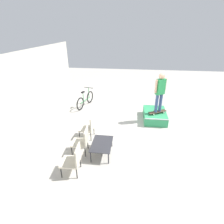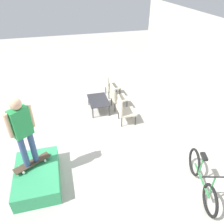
{
  "view_description": "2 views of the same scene",
  "coord_description": "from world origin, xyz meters",
  "px_view_note": "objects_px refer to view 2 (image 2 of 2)",
  "views": [
    {
      "loc": [
        -5.96,
        0.01,
        3.83
      ],
      "look_at": [
        0.12,
        0.75,
        0.86
      ],
      "focal_mm": 28.0,
      "sensor_mm": 36.0,
      "label": 1
    },
    {
      "loc": [
        5.06,
        -0.24,
        4.24
      ],
      "look_at": [
        0.13,
        1.01,
        0.85
      ],
      "focal_mm": 35.0,
      "sensor_mm": 36.0,
      "label": 2
    }
  ],
  "objects_px": {
    "patio_chair_left": "(110,84)",
    "patio_chair_right": "(124,110)",
    "skate_ramp_box": "(38,176)",
    "patio_chair_center": "(117,96)",
    "coffee_table": "(98,101)",
    "skateboard_on_ramp": "(32,163)",
    "bicycle": "(202,179)",
    "person_skater": "(22,128)"
  },
  "relations": [
    {
      "from": "patio_chair_right",
      "to": "person_skater",
      "type": "bearing_deg",
      "value": 123.65
    },
    {
      "from": "person_skater",
      "to": "coffee_table",
      "type": "bearing_deg",
      "value": -162.99
    },
    {
      "from": "patio_chair_right",
      "to": "bicycle",
      "type": "distance_m",
      "value": 3.04
    },
    {
      "from": "skate_ramp_box",
      "to": "coffee_table",
      "type": "relative_size",
      "value": 1.52
    },
    {
      "from": "patio_chair_left",
      "to": "coffee_table",
      "type": "bearing_deg",
      "value": 141.36
    },
    {
      "from": "person_skater",
      "to": "bicycle",
      "type": "relative_size",
      "value": 1.02
    },
    {
      "from": "person_skater",
      "to": "bicycle",
      "type": "distance_m",
      "value": 4.0
    },
    {
      "from": "person_skater",
      "to": "patio_chair_right",
      "type": "height_order",
      "value": "person_skater"
    },
    {
      "from": "person_skater",
      "to": "patio_chair_left",
      "type": "bearing_deg",
      "value": -162.03
    },
    {
      "from": "patio_chair_left",
      "to": "bicycle",
      "type": "xyz_separation_m",
      "value": [
        4.74,
        0.91,
        -0.13
      ]
    },
    {
      "from": "patio_chair_left",
      "to": "patio_chair_right",
      "type": "xyz_separation_m",
      "value": [
        1.84,
        -0.0,
        0.0
      ]
    },
    {
      "from": "coffee_table",
      "to": "bicycle",
      "type": "height_order",
      "value": "bicycle"
    },
    {
      "from": "skate_ramp_box",
      "to": "bicycle",
      "type": "xyz_separation_m",
      "value": [
        1.12,
        3.54,
        0.16
      ]
    },
    {
      "from": "coffee_table",
      "to": "patio_chair_center",
      "type": "distance_m",
      "value": 0.66
    },
    {
      "from": "coffee_table",
      "to": "bicycle",
      "type": "distance_m",
      "value": 4.13
    },
    {
      "from": "skateboard_on_ramp",
      "to": "patio_chair_left",
      "type": "xyz_separation_m",
      "value": [
        -3.45,
        2.71,
        0.01
      ]
    },
    {
      "from": "skateboard_on_ramp",
      "to": "skate_ramp_box",
      "type": "bearing_deg",
      "value": 84.84
    },
    {
      "from": "patio_chair_left",
      "to": "patio_chair_right",
      "type": "height_order",
      "value": "same"
    },
    {
      "from": "patio_chair_center",
      "to": "patio_chair_right",
      "type": "xyz_separation_m",
      "value": [
        0.91,
        0.0,
        0.0
      ]
    },
    {
      "from": "skate_ramp_box",
      "to": "person_skater",
      "type": "relative_size",
      "value": 0.87
    },
    {
      "from": "skate_ramp_box",
      "to": "patio_chair_center",
      "type": "xyz_separation_m",
      "value": [
        -2.7,
        2.63,
        0.29
      ]
    },
    {
      "from": "skate_ramp_box",
      "to": "skateboard_on_ramp",
      "type": "bearing_deg",
      "value": -156.21
    },
    {
      "from": "patio_chair_left",
      "to": "bicycle",
      "type": "bearing_deg",
      "value": -172.49
    },
    {
      "from": "skateboard_on_ramp",
      "to": "person_skater",
      "type": "bearing_deg",
      "value": 106.05
    },
    {
      "from": "patio_chair_right",
      "to": "patio_chair_center",
      "type": "bearing_deg",
      "value": 2.83
    },
    {
      "from": "patio_chair_center",
      "to": "patio_chair_right",
      "type": "distance_m",
      "value": 0.91
    },
    {
      "from": "skateboard_on_ramp",
      "to": "patio_chair_center",
      "type": "xyz_separation_m",
      "value": [
        -2.53,
        2.71,
        0.01
      ]
    },
    {
      "from": "skateboard_on_ramp",
      "to": "bicycle",
      "type": "bearing_deg",
      "value": 131.45
    },
    {
      "from": "skateboard_on_ramp",
      "to": "patio_chair_center",
      "type": "relative_size",
      "value": 0.92
    },
    {
      "from": "skateboard_on_ramp",
      "to": "coffee_table",
      "type": "distance_m",
      "value": 3.27
    },
    {
      "from": "patio_chair_left",
      "to": "bicycle",
      "type": "height_order",
      "value": "bicycle"
    },
    {
      "from": "patio_chair_center",
      "to": "coffee_table",
      "type": "bearing_deg",
      "value": 86.78
    },
    {
      "from": "person_skater",
      "to": "patio_chair_left",
      "type": "height_order",
      "value": "person_skater"
    },
    {
      "from": "skate_ramp_box",
      "to": "skateboard_on_ramp",
      "type": "relative_size",
      "value": 1.77
    },
    {
      "from": "skateboard_on_ramp",
      "to": "coffee_table",
      "type": "bearing_deg",
      "value": -158.01
    },
    {
      "from": "patio_chair_center",
      "to": "skateboard_on_ramp",
      "type": "bearing_deg",
      "value": 130.26
    },
    {
      "from": "coffee_table",
      "to": "person_skater",
      "type": "bearing_deg",
      "value": -39.06
    },
    {
      "from": "patio_chair_left",
      "to": "patio_chair_center",
      "type": "height_order",
      "value": "same"
    },
    {
      "from": "skateboard_on_ramp",
      "to": "patio_chair_right",
      "type": "relative_size",
      "value": 0.92
    },
    {
      "from": "patio_chair_left",
      "to": "bicycle",
      "type": "relative_size",
      "value": 0.55
    },
    {
      "from": "coffee_table",
      "to": "patio_chair_right",
      "type": "height_order",
      "value": "patio_chair_right"
    },
    {
      "from": "skateboard_on_ramp",
      "to": "patio_chair_left",
      "type": "height_order",
      "value": "patio_chair_left"
    }
  ]
}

